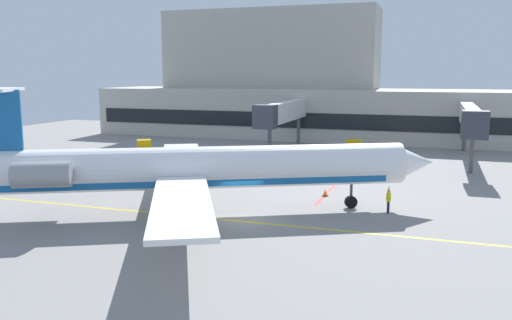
% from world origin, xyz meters
% --- Properties ---
extents(ground, '(120.00, 120.00, 0.11)m').
position_xyz_m(ground, '(0.00, 0.00, -0.05)').
color(ground, gray).
extents(terminal_building, '(63.98, 15.04, 19.50)m').
position_xyz_m(terminal_building, '(-9.56, 48.08, 7.37)').
color(terminal_building, '#B7B2A8').
rests_on(terminal_building, ground).
extents(jet_bridge_west, '(2.40, 17.59, 6.24)m').
position_xyz_m(jet_bridge_west, '(-5.84, 30.49, 4.85)').
color(jet_bridge_west, silver).
rests_on(jet_bridge_west, ground).
extents(jet_bridge_east, '(2.40, 20.06, 6.24)m').
position_xyz_m(jet_bridge_east, '(15.60, 29.23, 4.86)').
color(jet_bridge_east, silver).
rests_on(jet_bridge_east, ground).
extents(regional_jet, '(32.91, 28.09, 8.77)m').
position_xyz_m(regional_jet, '(-3.97, -0.06, 3.21)').
color(regional_jet, white).
rests_on(regional_jet, ground).
extents(baggage_tug, '(2.36, 3.68, 2.42)m').
position_xyz_m(baggage_tug, '(7.98, 19.74, 1.08)').
color(baggage_tug, silver).
rests_on(baggage_tug, ground).
extents(pushback_tractor, '(3.44, 3.83, 1.92)m').
position_xyz_m(pushback_tractor, '(-20.08, 21.47, 0.89)').
color(pushback_tractor, '#E5B20C').
rests_on(pushback_tractor, ground).
extents(belt_loader, '(3.96, 2.26, 2.02)m').
position_xyz_m(belt_loader, '(3.81, 29.25, 0.92)').
color(belt_loader, '#E5B20C').
rests_on(belt_loader, ground).
extents(marshaller, '(0.34, 0.83, 1.85)m').
position_xyz_m(marshaller, '(9.26, 4.79, 0.93)').
color(marshaller, '#191E33').
rests_on(marshaller, ground).
extents(safety_cone_alpha, '(0.47, 0.47, 0.55)m').
position_xyz_m(safety_cone_alpha, '(4.03, 8.45, 0.25)').
color(safety_cone_alpha, orange).
rests_on(safety_cone_alpha, ground).
extents(safety_cone_bravo, '(0.47, 0.47, 0.55)m').
position_xyz_m(safety_cone_bravo, '(-17.38, 2.77, 0.25)').
color(safety_cone_bravo, orange).
rests_on(safety_cone_bravo, ground).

